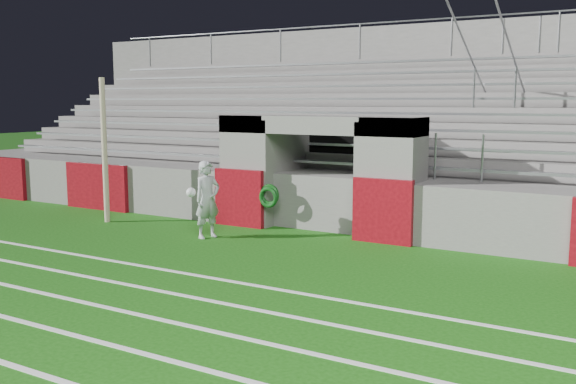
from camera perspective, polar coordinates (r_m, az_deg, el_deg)
The scene contains 5 objects.
ground at distance 11.86m, azimuth -5.27°, elevation -6.27°, with size 90.00×90.00×0.00m, color #15500D.
field_post at distance 16.10m, azimuth -15.99°, elevation 3.55°, with size 0.13×0.13×3.49m, color #C7B294.
stadium_structure at distance 18.61m, azimuth 9.13°, elevation 3.56°, with size 26.00×8.48×5.42m.
goalkeeper_with_ball at distance 13.88m, azimuth -7.20°, elevation -0.66°, with size 0.68×0.70×1.67m.
hose_coil at distance 14.62m, azimuth -1.71°, elevation -0.36°, with size 0.50×0.14×0.55m.
Camera 1 is at (6.71, -9.32, 2.94)m, focal length 40.00 mm.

